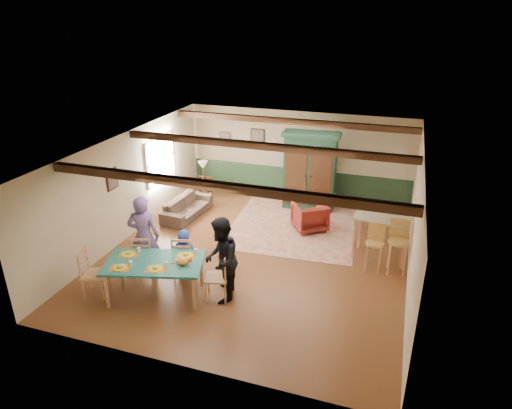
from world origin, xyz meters
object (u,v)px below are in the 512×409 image
(person_man, at_px, (144,236))
(end_table, at_px, (204,187))
(dining_chair_far_left, at_px, (145,255))
(armoire, at_px, (310,171))
(cat, at_px, (182,261))
(bar_stool_right, at_px, (398,248))
(armchair, at_px, (310,216))
(person_child, at_px, (185,253))
(bar_stool_left, at_px, (374,249))
(table_lamp, at_px, (203,170))
(dining_table, at_px, (156,279))
(person_woman, at_px, (221,260))
(counter_table, at_px, (380,237))
(dining_chair_far_right, at_px, (184,256))
(sofa, at_px, (187,207))
(dining_chair_end_left, at_px, (95,273))
(dining_chair_end_right, at_px, (216,276))

(person_man, height_order, end_table, person_man)
(dining_chair_far_left, bearing_deg, end_table, -96.98)
(dining_chair_far_left, bearing_deg, armoire, -133.95)
(dining_chair_far_left, height_order, cat, dining_chair_far_left)
(person_man, bearing_deg, bar_stool_right, -176.67)
(armchair, bearing_deg, person_child, 21.57)
(cat, bearing_deg, bar_stool_left, 18.53)
(end_table, height_order, table_lamp, table_lamp)
(dining_table, distance_m, bar_stool_left, 4.82)
(dining_chair_far_left, relative_size, end_table, 1.70)
(bar_stool_right, bearing_deg, person_woman, -151.86)
(dining_chair_far_left, xyz_separation_m, person_woman, (1.94, -0.27, 0.38))
(cat, bearing_deg, person_child, 99.46)
(cat, distance_m, armoire, 5.63)
(counter_table, height_order, bar_stool_left, bar_stool_left)
(person_child, xyz_separation_m, table_lamp, (-1.52, 4.37, 0.34))
(dining_table, distance_m, table_lamp, 5.51)
(cat, height_order, armoire, armoire)
(person_man, bearing_deg, bar_stool_left, -175.75)
(dining_chair_far_right, bearing_deg, sofa, -80.31)
(dining_chair_end_left, xyz_separation_m, end_table, (-0.13, 5.66, -0.21))
(counter_table, distance_m, bar_stool_left, 0.67)
(person_woman, distance_m, end_table, 5.66)
(dining_chair_end_right, relative_size, person_man, 0.55)
(end_table, bearing_deg, dining_chair_end_right, -62.97)
(dining_chair_end_right, distance_m, table_lamp, 5.62)
(end_table, distance_m, table_lamp, 0.58)
(dining_chair_far_left, bearing_deg, dining_chair_end_left, 43.83)
(armoire, height_order, armchair, armoire)
(dining_table, bearing_deg, counter_table, 36.37)
(armoire, distance_m, counter_table, 3.33)
(counter_table, bearing_deg, dining_chair_end_left, -147.59)
(dining_chair_far_left, relative_size, cat, 2.64)
(dining_chair_end_left, height_order, armoire, armoire)
(dining_chair_far_right, xyz_separation_m, cat, (0.40, -0.82, 0.40))
(dining_chair_end_right, height_order, cat, dining_chair_end_right)
(table_lamp, bearing_deg, person_child, -70.77)
(table_lamp, relative_size, bar_stool_left, 0.50)
(dining_chair_far_right, distance_m, person_child, 0.09)
(person_woman, relative_size, armoire, 0.78)
(cat, bearing_deg, dining_chair_end_right, 9.46)
(dining_chair_end_left, xyz_separation_m, armchair, (3.54, 4.42, -0.14))
(dining_chair_far_left, relative_size, bar_stool_left, 0.92)
(sofa, height_order, table_lamp, table_lamp)
(sofa, bearing_deg, armoire, -58.40)
(armchair, bearing_deg, dining_chair_far_left, 15.35)
(counter_table, bearing_deg, bar_stool_left, -97.12)
(bar_stool_left, bearing_deg, table_lamp, 153.24)
(dining_chair_far_left, height_order, sofa, dining_chair_far_left)
(dining_chair_far_right, xyz_separation_m, dining_chair_end_right, (1.00, -0.54, 0.00))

